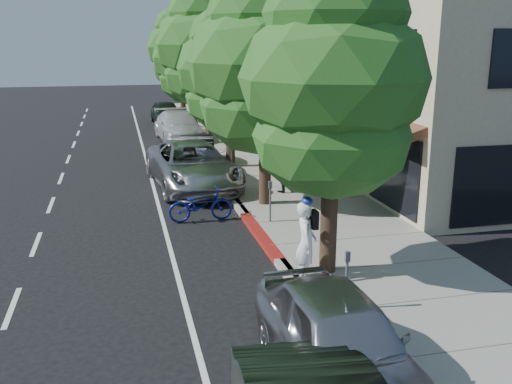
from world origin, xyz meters
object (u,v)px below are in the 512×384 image
object	(u,v)px
street_tree_2	(230,70)
bicycle	(201,205)
dark_sedan	(197,153)
street_tree_5	(181,49)
street_tree_3	(207,47)
street_tree_4	(192,59)
silver_suv	(193,166)
pedestrian	(284,169)
street_tree_0	(334,83)
street_tree_1	(265,65)
cyclist	(306,244)
white_pickup	(179,126)
near_car_a	(339,341)
dark_suv_far	(166,112)

from	to	relation	value
street_tree_2	bicycle	distance (m)	8.27
street_tree_2	dark_sedan	distance (m)	3.87
street_tree_5	bicycle	xyz separation A→B (m)	(-2.33, -25.00, -4.34)
street_tree_3	street_tree_4	bearing A→B (deg)	90.00
bicycle	silver_suv	bearing A→B (deg)	-6.54
street_tree_4	silver_suv	size ratio (longest dim) A/B	1.18
silver_suv	pedestrian	world-z (taller)	pedestrian
street_tree_0	street_tree_3	world-z (taller)	street_tree_3
bicycle	pedestrian	distance (m)	4.09
pedestrian	street_tree_1	bearing A→B (deg)	44.98
cyclist	bicycle	distance (m)	5.57
street_tree_1	white_pickup	distance (m)	14.50
cyclist	white_pickup	distance (m)	20.20
white_pickup	near_car_a	size ratio (longest dim) A/B	1.18
cyclist	near_car_a	world-z (taller)	cyclist
street_tree_5	pedestrian	size ratio (longest dim) A/B	4.72
white_pickup	pedestrian	size ratio (longest dim) A/B	3.31
street_tree_4	cyclist	size ratio (longest dim) A/B	3.66
street_tree_4	pedestrian	distance (m)	17.09
pedestrian	street_tree_4	bearing A→B (deg)	-92.58
street_tree_1	dark_sedan	xyz separation A→B (m)	(-1.40, 6.58, -4.02)
silver_suv	dark_sedan	distance (m)	3.39
street_tree_2	near_car_a	world-z (taller)	street_tree_2
bicycle	silver_suv	world-z (taller)	silver_suv
pedestrian	bicycle	bearing A→B (deg)	28.02
near_car_a	pedestrian	bearing A→B (deg)	76.33
silver_suv	pedestrian	bearing A→B (deg)	-37.98
street_tree_3	dark_sedan	bearing A→B (deg)	-104.49
silver_suv	near_car_a	world-z (taller)	silver_suv
street_tree_2	white_pickup	xyz separation A→B (m)	(-1.40, 7.89, -3.45)
street_tree_1	dark_suv_far	world-z (taller)	street_tree_1
street_tree_2	street_tree_4	distance (m)	12.00
street_tree_1	pedestrian	distance (m)	4.08
street_tree_3	white_pickup	xyz separation A→B (m)	(-1.40, 1.89, -4.34)
bicycle	near_car_a	world-z (taller)	near_car_a
street_tree_1	cyclist	xyz separation A→B (m)	(-0.65, -6.29, -3.73)
street_tree_2	silver_suv	xyz separation A→B (m)	(-2.01, -2.75, -3.40)
street_tree_3	near_car_a	world-z (taller)	street_tree_3
street_tree_0	bicycle	xyz separation A→B (m)	(-2.33, 5.00, -4.06)
cyclist	street_tree_1	bearing A→B (deg)	9.02
street_tree_3	bicycle	distance (m)	13.99
street_tree_5	near_car_a	size ratio (longest dim) A/B	1.69
street_tree_4	dark_suv_far	xyz separation A→B (m)	(-1.51, 2.85, -3.59)
street_tree_2	silver_suv	distance (m)	4.81
street_tree_3	street_tree_4	distance (m)	6.05
dark_suv_far	silver_suv	bearing A→B (deg)	-94.68
street_tree_4	near_car_a	xyz separation A→B (m)	(-1.40, -28.25, -3.55)
street_tree_5	near_car_a	xyz separation A→B (m)	(-1.40, -34.25, -4.07)
cyclist	silver_suv	distance (m)	9.64
silver_suv	cyclist	bearing A→B (deg)	-86.90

